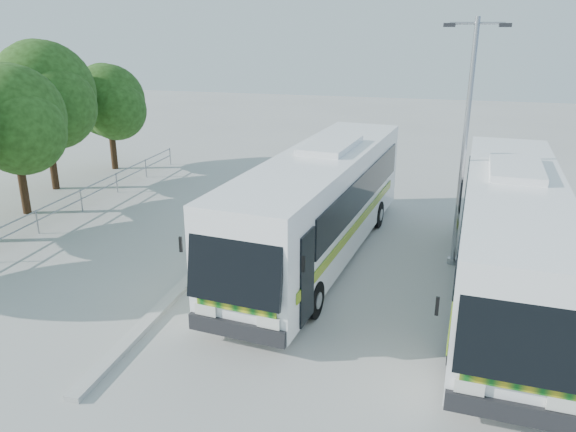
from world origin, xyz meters
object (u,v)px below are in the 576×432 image
(tree_far_c, at_px, (14,118))
(coach_main, at_px, (320,202))
(coach_adjacent, at_px, (510,235))
(tree_far_e, at_px, (109,101))
(tree_far_d, at_px, (44,93))
(lamppost, at_px, (466,136))

(tree_far_c, height_order, coach_main, tree_far_c)
(coach_main, height_order, coach_adjacent, coach_main)
(tree_far_e, height_order, coach_main, tree_far_e)
(tree_far_e, bearing_deg, coach_main, -34.72)
(tree_far_d, bearing_deg, coach_adjacent, -18.30)
(tree_far_d, xyz_separation_m, coach_adjacent, (20.86, -6.90, -2.77))
(tree_far_d, relative_size, coach_main, 0.53)
(coach_main, relative_size, coach_adjacent, 1.02)
(tree_far_c, distance_m, lamppost, 18.25)
(tree_far_d, bearing_deg, tree_far_e, 81.37)
(coach_adjacent, height_order, lamppost, lamppost)
(coach_main, bearing_deg, lamppost, 13.65)
(tree_far_d, relative_size, lamppost, 0.89)
(tree_far_c, xyz_separation_m, tree_far_e, (-0.51, 8.20, -0.37))
(coach_adjacent, relative_size, lamppost, 1.65)
(tree_far_e, xyz_separation_m, coach_main, (14.02, -9.72, -1.82))
(tree_far_e, distance_m, lamppost, 20.86)
(tree_far_e, relative_size, coach_main, 0.43)
(tree_far_c, height_order, tree_far_e, tree_far_c)
(tree_far_c, bearing_deg, coach_adjacent, -9.24)
(tree_far_e, height_order, coach_adjacent, tree_far_e)
(tree_far_e, bearing_deg, lamppost, -26.05)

